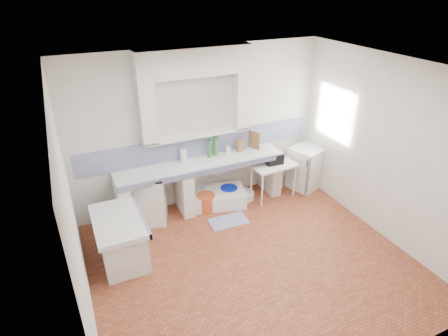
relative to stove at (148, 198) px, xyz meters
name	(u,v)px	position (x,y,z in m)	size (l,w,h in m)	color
floor	(252,262)	(1.09, -1.72, -0.42)	(4.50, 4.50, 0.00)	#9A4D33
ceiling	(261,72)	(1.09, -1.72, 2.38)	(4.50, 4.50, 0.00)	white
wall_back	(200,129)	(1.09, 0.28, 0.98)	(4.50, 4.50, 0.00)	white
wall_front	(368,283)	(1.09, -3.72, 0.98)	(4.50, 4.50, 0.00)	white
wall_left	(73,222)	(-1.16, -1.72, 0.98)	(4.50, 4.50, 0.00)	white
wall_right	(385,150)	(3.34, -1.72, 0.98)	(4.50, 4.50, 0.00)	white
alcove_mass	(195,62)	(0.99, 0.16, 2.15)	(1.90, 0.25, 0.45)	white
window_frame	(343,112)	(3.52, -0.52, 1.18)	(0.35, 0.86, 1.06)	#321E10
lace_valance	(340,92)	(3.37, -0.52, 1.56)	(0.01, 0.84, 0.24)	white
counter_slab	(202,164)	(0.99, -0.02, 0.44)	(3.00, 0.60, 0.08)	white
counter_lip	(208,171)	(0.99, -0.30, 0.44)	(3.00, 0.04, 0.10)	navy
counter_pier_left	(124,205)	(-0.41, -0.02, -0.01)	(0.20, 0.55, 0.82)	white
counter_pier_mid	(184,191)	(0.64, -0.02, -0.01)	(0.20, 0.55, 0.82)	white
counter_pier_right	(270,172)	(2.39, -0.02, -0.01)	(0.20, 0.55, 0.82)	white
peninsula_top	(118,221)	(-0.61, -0.82, 0.24)	(0.70, 1.10, 0.08)	white
peninsula_base	(122,241)	(-0.61, -0.82, -0.11)	(0.60, 1.00, 0.62)	white
peninsula_lip	(141,216)	(-0.28, -0.82, 0.24)	(0.04, 1.10, 0.10)	navy
backsplash	(201,145)	(1.09, 0.27, 0.68)	(4.27, 0.03, 0.40)	navy
stove	(148,198)	(0.00, 0.00, 0.00)	(0.59, 0.57, 0.84)	white
sink	(215,198)	(1.21, -0.04, -0.29)	(1.09, 0.59, 0.26)	white
side_table	(273,181)	(2.31, -0.26, -0.08)	(0.83, 0.46, 0.04)	white
fridge	(305,168)	(3.09, -0.18, 0.00)	(0.54, 0.54, 0.84)	white
bucket_red	(206,203)	(1.00, -0.15, -0.27)	(0.33, 0.33, 0.31)	#CA4D27
bucket_orange	(219,202)	(1.22, -0.20, -0.29)	(0.28, 0.28, 0.26)	#E25E2D
bucket_blue	(229,195)	(1.49, -0.07, -0.27)	(0.32, 0.32, 0.30)	#061EC8
basin_white	(245,195)	(1.81, -0.09, -0.35)	(0.35, 0.35, 0.14)	white
water_bottle_a	(203,195)	(1.05, 0.11, -0.26)	(0.08, 0.08, 0.31)	silver
water_bottle_b	(217,192)	(1.33, 0.10, -0.28)	(0.08, 0.08, 0.29)	silver
black_bag	(274,159)	(2.33, -0.23, 0.37)	(0.31, 0.18, 0.19)	black
green_bottle_a	(209,149)	(1.19, 0.13, 0.64)	(0.07, 0.07, 0.33)	#357A31
green_bottle_b	(216,146)	(1.32, 0.13, 0.66)	(0.08, 0.08, 0.37)	#357A31
knife_block	(240,145)	(1.80, 0.13, 0.59)	(0.11, 0.09, 0.22)	brown
cutting_board	(254,140)	(2.10, 0.13, 0.64)	(0.02, 0.24, 0.33)	brown
paper_towel	(183,156)	(0.71, 0.12, 0.60)	(0.12, 0.12, 0.24)	white
soap_bottle	(228,149)	(1.55, 0.13, 0.57)	(0.08, 0.08, 0.17)	white
rug	(228,221)	(1.21, -0.64, -0.41)	(0.66, 0.37, 0.01)	navy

